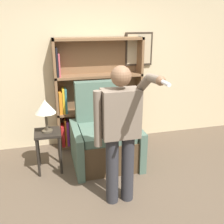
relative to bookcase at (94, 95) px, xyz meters
The scene contains 7 objects.
ground_plane 2.08m from the bookcase, 90.05° to the right, with size 14.00×14.00×0.00m, color brown.
wall_back 0.54m from the bookcase, 87.80° to the left, with size 8.00×0.11×2.80m.
bookcase is the anchor object (origin of this frame).
armchair 0.85m from the bookcase, 87.47° to the right, with size 0.99×0.90×1.22m.
person_standing 1.67m from the bookcase, 90.39° to the right, with size 0.57×0.78×1.66m.
side_table 1.16m from the bookcase, 138.27° to the right, with size 0.36×0.36×0.61m.
table_lamp 1.09m from the bookcase, 138.27° to the right, with size 0.29×0.29×0.47m.
Camera 1 is at (-0.78, -2.38, 2.10)m, focal length 42.00 mm.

